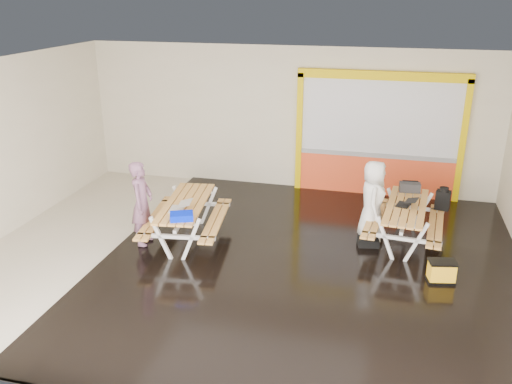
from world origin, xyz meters
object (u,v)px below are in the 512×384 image
(toolbox, at_px, (410,187))
(laptop_right, at_px, (406,203))
(picnic_table_right, at_px, (405,215))
(laptop_left, at_px, (180,207))
(backpack, at_px, (443,199))
(person_right, at_px, (373,200))
(dark_case, at_px, (368,242))
(blue_pouch, at_px, (182,216))
(fluke_bag, at_px, (441,272))
(picnic_table_left, at_px, (186,212))
(person_left, at_px, (142,203))

(toolbox, bearing_deg, laptop_right, -95.05)
(picnic_table_right, relative_size, laptop_left, 4.74)
(backpack, bearing_deg, laptop_left, -157.14)
(person_right, relative_size, toolbox, 3.69)
(laptop_left, height_order, laptop_right, laptop_left)
(picnic_table_right, bearing_deg, dark_case, -154.67)
(blue_pouch, relative_size, fluke_bag, 0.82)
(dark_case, bearing_deg, backpack, 36.82)
(picnic_table_left, xyz_separation_m, person_right, (3.52, 0.95, 0.21))
(picnic_table_right, bearing_deg, picnic_table_left, -167.35)
(person_right, distance_m, dark_case, 0.81)
(laptop_right, relative_size, toolbox, 1.03)
(fluke_bag, bearing_deg, laptop_right, 114.08)
(laptop_right, height_order, dark_case, laptop_right)
(picnic_table_left, height_order, blue_pouch, blue_pouch)
(blue_pouch, xyz_separation_m, toolbox, (3.99, 2.52, 0.01))
(picnic_table_right, xyz_separation_m, backpack, (0.73, 0.73, 0.13))
(picnic_table_right, bearing_deg, laptop_left, -162.26)
(laptop_left, bearing_deg, person_left, 177.23)
(picnic_table_left, xyz_separation_m, person_left, (-0.75, -0.35, 0.24))
(person_left, relative_size, toolbox, 3.83)
(person_left, relative_size, fluke_bag, 3.32)
(toolbox, xyz_separation_m, dark_case, (-0.72, -1.10, -0.80))
(laptop_left, height_order, toolbox, toolbox)
(dark_case, bearing_deg, picnic_table_left, -169.94)
(laptop_left, height_order, backpack, laptop_left)
(backpack, bearing_deg, person_left, -160.41)
(laptop_right, xyz_separation_m, fluke_bag, (0.62, -1.40, -0.65))
(picnic_table_left, height_order, toolbox, toolbox)
(blue_pouch, bearing_deg, picnic_table_right, 23.80)
(picnic_table_left, relative_size, blue_pouch, 5.70)
(backpack, bearing_deg, blue_pouch, -152.16)
(picnic_table_right, height_order, toolbox, toolbox)
(person_right, xyz_separation_m, laptop_left, (-3.48, -1.34, 0.04))
(toolbox, distance_m, dark_case, 1.54)
(picnic_table_left, bearing_deg, picnic_table_right, 12.65)
(person_right, xyz_separation_m, laptop_right, (0.63, -0.03, 0.01))
(laptop_right, relative_size, blue_pouch, 1.10)
(person_right, distance_m, backpack, 1.55)
(laptop_left, bearing_deg, picnic_table_right, 17.74)
(picnic_table_right, bearing_deg, laptop_right, -116.97)
(person_left, xyz_separation_m, laptop_right, (4.90, 1.26, -0.01))
(person_right, bearing_deg, laptop_left, 106.49)
(laptop_right, height_order, fluke_bag, laptop_right)
(blue_pouch, xyz_separation_m, dark_case, (3.27, 1.42, -0.79))
(backpack, bearing_deg, picnic_table_right, -135.04)
(blue_pouch, relative_size, toolbox, 0.94)
(laptop_left, distance_m, laptop_right, 4.32)
(picnic_table_left, relative_size, backpack, 4.94)
(toolbox, bearing_deg, fluke_bag, -75.92)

